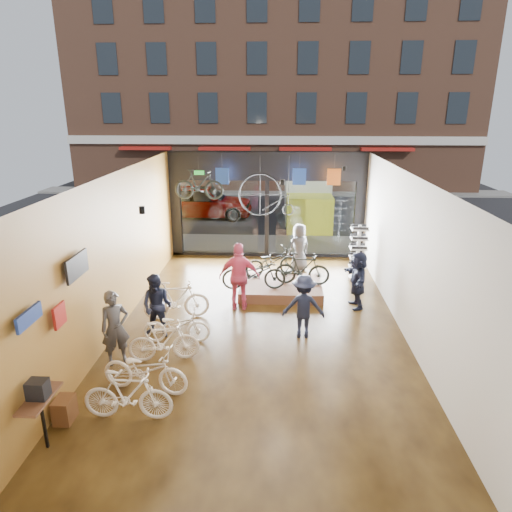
# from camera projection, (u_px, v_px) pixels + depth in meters

# --- Properties ---
(ground_plane) EXTENTS (7.00, 12.00, 0.04)m
(ground_plane) POSITION_uv_depth(u_px,v_px,m) (260.00, 331.00, 11.33)
(ground_plane) COLOR black
(ground_plane) RESTS_ON ground
(ceiling) EXTENTS (7.00, 12.00, 0.04)m
(ceiling) POSITION_uv_depth(u_px,v_px,m) (260.00, 176.00, 10.14)
(ceiling) COLOR black
(ceiling) RESTS_ON ground
(wall_left) EXTENTS (0.04, 12.00, 3.80)m
(wall_left) POSITION_uv_depth(u_px,v_px,m) (113.00, 255.00, 10.90)
(wall_left) COLOR #A8843B
(wall_left) RESTS_ON ground
(wall_right) EXTENTS (0.04, 12.00, 3.80)m
(wall_right) POSITION_uv_depth(u_px,v_px,m) (411.00, 260.00, 10.57)
(wall_right) COLOR beige
(wall_right) RESTS_ON ground
(wall_back) EXTENTS (7.00, 0.04, 3.80)m
(wall_back) POSITION_uv_depth(u_px,v_px,m) (237.00, 429.00, 5.02)
(wall_back) COLOR beige
(wall_back) RESTS_ON ground
(storefront) EXTENTS (7.00, 0.26, 3.80)m
(storefront) POSITION_uv_depth(u_px,v_px,m) (267.00, 205.00, 16.43)
(storefront) COLOR black
(storefront) RESTS_ON ground
(exit_sign) EXTENTS (0.35, 0.06, 0.18)m
(exit_sign) POSITION_uv_depth(u_px,v_px,m) (199.00, 173.00, 16.07)
(exit_sign) COLOR #198C26
(exit_sign) RESTS_ON storefront
(street_road) EXTENTS (30.00, 18.00, 0.02)m
(street_road) POSITION_uv_depth(u_px,v_px,m) (271.00, 206.00, 25.56)
(street_road) COLOR black
(street_road) RESTS_ON ground
(sidewalk_near) EXTENTS (30.00, 2.40, 0.12)m
(sidewalk_near) POSITION_uv_depth(u_px,v_px,m) (268.00, 245.00, 18.14)
(sidewalk_near) COLOR slate
(sidewalk_near) RESTS_ON ground
(sidewalk_far) EXTENTS (30.00, 2.00, 0.12)m
(sidewalk_far) POSITION_uv_depth(u_px,v_px,m) (272.00, 192.00, 29.34)
(sidewalk_far) COLOR slate
(sidewalk_far) RESTS_ON ground
(opposite_building) EXTENTS (26.00, 5.00, 14.00)m
(opposite_building) POSITION_uv_depth(u_px,v_px,m) (274.00, 79.00, 29.55)
(opposite_building) COLOR brown
(opposite_building) RESTS_ON ground
(street_car) EXTENTS (4.83, 1.94, 1.64)m
(street_car) POSITION_uv_depth(u_px,v_px,m) (203.00, 201.00, 22.62)
(street_car) COLOR gray
(street_car) RESTS_ON street_road
(box_truck) EXTENTS (2.03, 6.08, 2.40)m
(box_truck) POSITION_uv_depth(u_px,v_px,m) (307.00, 198.00, 21.31)
(box_truck) COLOR silver
(box_truck) RESTS_ON street_road
(floor_bike_1) EXTENTS (1.60, 0.46, 0.96)m
(floor_bike_1) POSITION_uv_depth(u_px,v_px,m) (128.00, 395.00, 7.98)
(floor_bike_1) COLOR #F2E3D0
(floor_bike_1) RESTS_ON ground_plane
(floor_bike_2) EXTENTS (1.82, 0.90, 0.91)m
(floor_bike_2) POSITION_uv_depth(u_px,v_px,m) (145.00, 370.00, 8.78)
(floor_bike_2) COLOR #F2E3D0
(floor_bike_2) RESTS_ON ground_plane
(floor_bike_3) EXTENTS (1.58, 0.70, 0.92)m
(floor_bike_3) POSITION_uv_depth(u_px,v_px,m) (164.00, 341.00, 9.85)
(floor_bike_3) COLOR #F2E3D0
(floor_bike_3) RESTS_ON ground_plane
(floor_bike_4) EXTENTS (1.58, 0.62, 0.82)m
(floor_bike_4) POSITION_uv_depth(u_px,v_px,m) (177.00, 326.00, 10.64)
(floor_bike_4) COLOR #F2E3D0
(floor_bike_4) RESTS_ON ground_plane
(floor_bike_5) EXTENTS (1.77, 0.83, 1.02)m
(floor_bike_5) POSITION_uv_depth(u_px,v_px,m) (176.00, 300.00, 11.82)
(floor_bike_5) COLOR #F2E3D0
(floor_bike_5) RESTS_ON ground_plane
(display_platform) EXTENTS (2.40, 1.80, 0.30)m
(display_platform) POSITION_uv_depth(u_px,v_px,m) (281.00, 288.00, 13.55)
(display_platform) COLOR brown
(display_platform) RESTS_ON ground_plane
(display_bike_left) EXTENTS (1.86, 0.79, 0.95)m
(display_bike_left) POSITION_uv_depth(u_px,v_px,m) (254.00, 273.00, 12.95)
(display_bike_left) COLOR black
(display_bike_left) RESTS_ON display_platform
(display_bike_mid) EXTENTS (1.63, 0.58, 0.96)m
(display_bike_mid) POSITION_uv_depth(u_px,v_px,m) (302.00, 269.00, 13.28)
(display_bike_mid) COLOR black
(display_bike_mid) RESTS_ON display_platform
(display_bike_right) EXTENTS (1.78, 1.22, 0.89)m
(display_bike_right) POSITION_uv_depth(u_px,v_px,m) (272.00, 262.00, 14.01)
(display_bike_right) COLOR black
(display_bike_right) RESTS_ON display_platform
(customer_0) EXTENTS (0.72, 0.66, 1.65)m
(customer_0) POSITION_uv_depth(u_px,v_px,m) (115.00, 328.00, 9.65)
(customer_0) COLOR #3F3F44
(customer_0) RESTS_ON ground_plane
(customer_1) EXTENTS (0.85, 0.71, 1.57)m
(customer_1) POSITION_uv_depth(u_px,v_px,m) (157.00, 306.00, 10.80)
(customer_1) COLOR #161C33
(customer_1) RESTS_ON ground_plane
(customer_2) EXTENTS (1.10, 0.47, 1.87)m
(customer_2) POSITION_uv_depth(u_px,v_px,m) (239.00, 277.00, 12.23)
(customer_2) COLOR #CC4C72
(customer_2) RESTS_ON ground_plane
(customer_3) EXTENTS (1.02, 0.61, 1.56)m
(customer_3) POSITION_uv_depth(u_px,v_px,m) (304.00, 306.00, 10.79)
(customer_3) COLOR #161C33
(customer_3) RESTS_ON ground_plane
(customer_4) EXTENTS (0.94, 0.85, 1.61)m
(customer_4) POSITION_uv_depth(u_px,v_px,m) (299.00, 247.00, 15.24)
(customer_4) COLOR #3F3F44
(customer_4) RESTS_ON ground_plane
(customer_5) EXTENTS (0.60, 1.51, 1.59)m
(customer_5) POSITION_uv_depth(u_px,v_px,m) (358.00, 280.00, 12.41)
(customer_5) COLOR #161C33
(customer_5) RESTS_ON ground_plane
(sunglasses_rack) EXTENTS (0.60, 0.53, 1.79)m
(sunglasses_rack) POSITION_uv_depth(u_px,v_px,m) (358.00, 253.00, 14.38)
(sunglasses_rack) COLOR white
(sunglasses_rack) RESTS_ON ground_plane
(wall_merch) EXTENTS (0.40, 2.40, 2.60)m
(wall_merch) POSITION_uv_depth(u_px,v_px,m) (53.00, 352.00, 7.76)
(wall_merch) COLOR navy
(wall_merch) RESTS_ON wall_left
(penny_farthing) EXTENTS (1.75, 0.06, 1.40)m
(penny_farthing) POSITION_uv_depth(u_px,v_px,m) (269.00, 196.00, 14.86)
(penny_farthing) COLOR black
(penny_farthing) RESTS_ON ceiling
(hung_bike) EXTENTS (1.60, 0.52, 0.95)m
(hung_bike) POSITION_uv_depth(u_px,v_px,m) (199.00, 184.00, 14.50)
(hung_bike) COLOR black
(hung_bike) RESTS_ON ceiling
(jersey_left) EXTENTS (0.45, 0.03, 0.55)m
(jersey_left) POSITION_uv_depth(u_px,v_px,m) (222.00, 176.00, 15.38)
(jersey_left) COLOR #1E3F99
(jersey_left) RESTS_ON ceiling
(jersey_mid) EXTENTS (0.45, 0.03, 0.55)m
(jersey_mid) POSITION_uv_depth(u_px,v_px,m) (299.00, 177.00, 15.26)
(jersey_mid) COLOR #1E3F99
(jersey_mid) RESTS_ON ceiling
(jersey_right) EXTENTS (0.45, 0.03, 0.55)m
(jersey_right) POSITION_uv_depth(u_px,v_px,m) (334.00, 177.00, 15.20)
(jersey_right) COLOR #CC5919
(jersey_right) RESTS_ON ceiling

